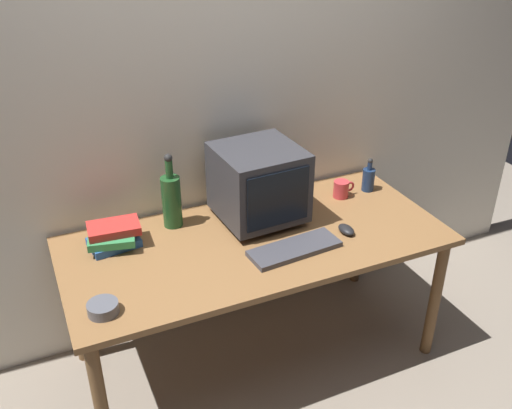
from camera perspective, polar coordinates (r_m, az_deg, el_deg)
The scene contains 11 objects.
ground_plane at distance 3.09m, azimuth 0.00°, elevation -14.64°, with size 6.00×6.00×0.00m, color gray.
back_wall at distance 2.80m, azimuth -3.94°, elevation 10.59°, with size 4.00×0.08×2.50m, color silver.
desk at distance 2.69m, azimuth 0.00°, elevation -4.75°, with size 1.77×0.80×0.72m.
crt_monitor at distance 2.71m, azimuth 0.24°, elevation 2.12°, with size 0.40×0.41×0.37m.
keyboard at distance 2.56m, azimuth 3.87°, elevation -4.42°, with size 0.42×0.15×0.02m, color #3F3F47.
computer_mouse at distance 2.71m, azimuth 8.99°, elevation -2.49°, with size 0.06×0.10×0.04m, color black.
bottle_tall at distance 2.71m, azimuth -8.43°, elevation 0.52°, with size 0.09×0.09×0.37m.
bottle_short at distance 3.09m, azimuth 11.15°, elevation 2.56°, with size 0.07×0.07×0.19m.
book_stack at distance 2.64m, azimuth -14.06°, elevation -3.06°, with size 0.25×0.20×0.11m.
mug at distance 3.01m, azimuth 8.53°, elevation 1.55°, with size 0.12×0.08×0.09m.
cd_spindle at distance 2.28m, azimuth -15.02°, elevation -9.95°, with size 0.12×0.12×0.04m, color #595B66.
Camera 1 is at (-0.91, -2.04, 2.14)m, focal length 40.11 mm.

